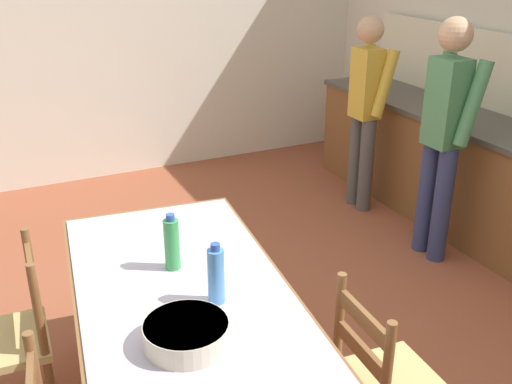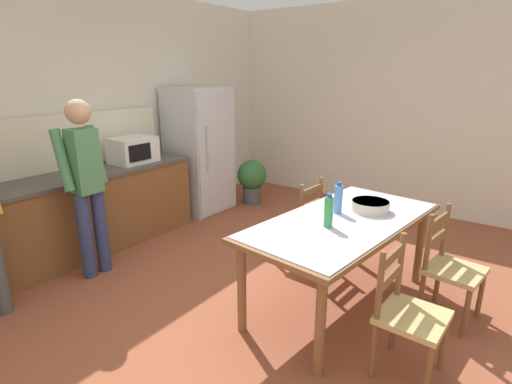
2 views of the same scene
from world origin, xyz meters
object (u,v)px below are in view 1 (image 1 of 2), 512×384
(person_at_sink, at_px, (366,105))
(chair_side_near_left, at_px, (12,339))
(dining_table, at_px, (186,311))
(person_at_counter, at_px, (444,129))
(bottle_near_centre, at_px, (172,244))
(serving_bowl, at_px, (186,332))
(bottle_off_centre, at_px, (216,275))
(chair_side_far_right, at_px, (385,384))

(person_at_sink, bearing_deg, chair_side_near_left, -155.05)
(dining_table, xyz_separation_m, chair_side_near_left, (-0.50, -0.70, -0.26))
(person_at_sink, height_order, person_at_counter, person_at_counter)
(bottle_near_centre, distance_m, person_at_counter, 2.28)
(dining_table, xyz_separation_m, serving_bowl, (0.32, -0.10, 0.14))
(chair_side_near_left, relative_size, person_at_counter, 0.53)
(serving_bowl, bearing_deg, dining_table, 161.95)
(bottle_off_centre, distance_m, chair_side_far_right, 0.85)
(person_at_counter, bearing_deg, bottle_near_centre, -162.52)
(bottle_off_centre, bearing_deg, dining_table, -135.79)
(bottle_near_centre, distance_m, person_at_sink, 2.73)
(bottle_near_centre, relative_size, bottle_off_centre, 1.00)
(person_at_sink, bearing_deg, dining_table, -140.04)
(bottle_off_centre, height_order, person_at_counter, person_at_counter)
(bottle_off_centre, xyz_separation_m, person_at_counter, (-1.02, 2.10, 0.05))
(bottle_near_centre, bearing_deg, person_at_sink, 126.56)
(bottle_off_centre, xyz_separation_m, serving_bowl, (0.21, -0.21, -0.07))
(chair_side_far_right, bearing_deg, person_at_counter, -43.23)
(person_at_counter, bearing_deg, chair_side_far_right, -136.64)
(bottle_off_centre, xyz_separation_m, chair_side_near_left, (-0.61, -0.80, -0.47))
(bottle_off_centre, distance_m, chair_side_near_left, 1.11)
(bottle_near_centre, bearing_deg, serving_bowl, -13.22)
(bottle_near_centre, xyz_separation_m, chair_side_near_left, (-0.27, -0.72, -0.47))
(dining_table, bearing_deg, chair_side_near_left, -125.88)
(bottle_off_centre, bearing_deg, chair_side_near_left, -127.32)
(bottle_near_centre, bearing_deg, bottle_off_centre, 12.83)
(serving_bowl, relative_size, chair_side_far_right, 0.35)
(bottle_off_centre, distance_m, person_at_sink, 2.89)
(dining_table, height_order, chair_side_near_left, chair_side_near_left)
(dining_table, relative_size, person_at_counter, 1.14)
(bottle_near_centre, height_order, chair_side_far_right, bottle_near_centre)
(bottle_near_centre, bearing_deg, chair_side_near_left, -110.56)
(chair_side_far_right, height_order, person_at_sink, person_at_sink)
(serving_bowl, xyz_separation_m, person_at_counter, (-1.23, 2.30, 0.12))
(serving_bowl, bearing_deg, bottle_near_centre, 166.78)
(serving_bowl, height_order, person_at_counter, person_at_counter)
(dining_table, distance_m, serving_bowl, 0.36)
(dining_table, height_order, person_at_sink, person_at_sink)
(bottle_off_centre, height_order, chair_side_far_right, bottle_off_centre)
(person_at_sink, distance_m, person_at_counter, 0.94)
(bottle_near_centre, bearing_deg, chair_side_far_right, 42.35)
(serving_bowl, height_order, chair_side_near_left, chair_side_near_left)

